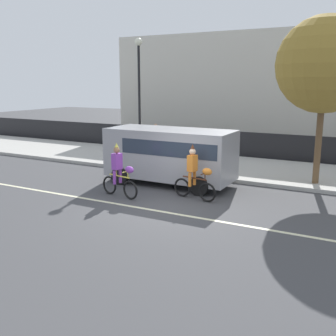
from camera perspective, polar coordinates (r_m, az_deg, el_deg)
ground_plane at (r=12.79m, az=-0.19°, el=-5.66°), size 80.00×80.00×0.00m
road_centre_line at (r=12.38m, az=-1.28°, el=-6.27°), size 36.00×0.14×0.01m
sidewalk_curb at (r=18.57m, az=9.29°, el=0.10°), size 60.00×5.00×0.15m
fence_line at (r=21.19m, az=11.87°, el=3.22°), size 40.00×0.08×1.40m
building_backdrop at (r=28.91m, az=22.05°, el=10.68°), size 28.00×8.00×7.16m
parade_cyclist_purple at (r=13.78m, az=-7.05°, el=-0.81°), size 1.70×0.54×1.92m
parade_cyclist_orange at (r=13.41m, az=3.93°, el=-1.11°), size 1.70×0.54×1.92m
parked_van_grey at (r=15.36m, az=0.53°, el=2.30°), size 5.00×2.22×2.18m
street_lamp_post at (r=19.39m, az=-4.22°, el=12.38°), size 0.36×0.36×5.86m
street_tree_near_lamp at (r=15.76m, az=21.80°, el=13.72°), size 3.52×3.52×6.19m
pedestrian_onlooker at (r=21.44m, az=-1.79°, el=4.42°), size 0.32×0.20×1.62m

